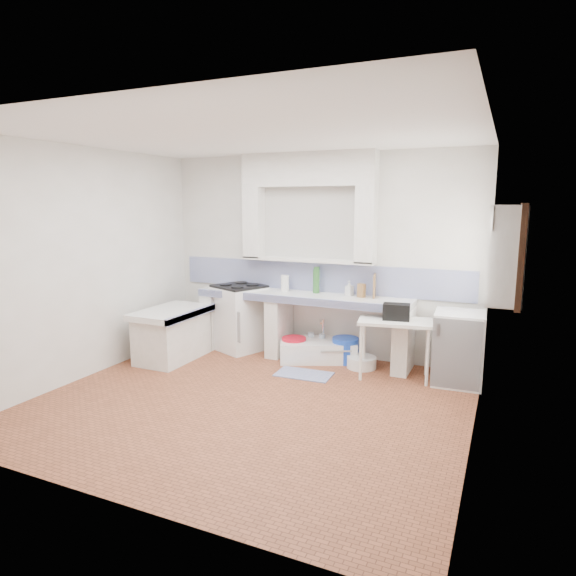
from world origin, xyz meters
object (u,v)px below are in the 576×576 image
at_px(stove, 240,318).
at_px(sink, 318,351).
at_px(fridge, 458,348).
at_px(side_table, 394,349).

distance_m(stove, sink, 1.28).
relative_size(stove, fridge, 1.07).
bearing_deg(sink, side_table, -38.30).
bearing_deg(sink, stove, 155.78).
distance_m(side_table, fridge, 0.74).
distance_m(sink, fridge, 1.87).
relative_size(sink, side_table, 1.17).
xyz_separation_m(side_table, fridge, (0.73, 0.12, 0.07)).
bearing_deg(stove, fridge, 19.97).
height_order(sink, fridge, fridge).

